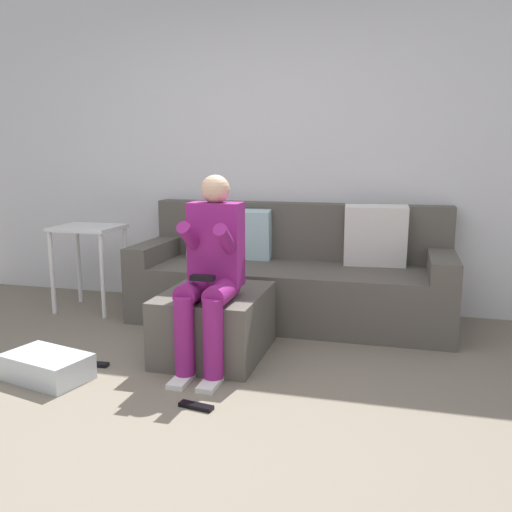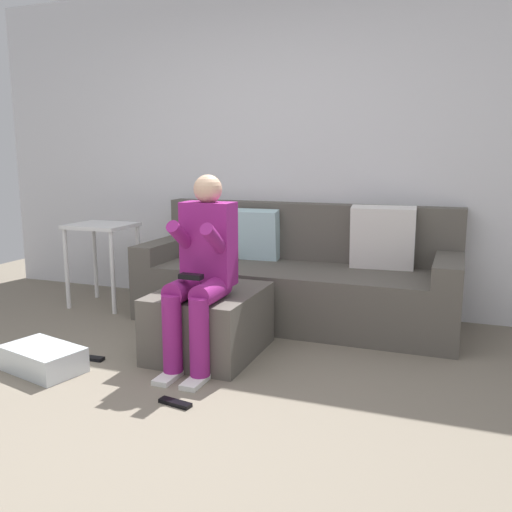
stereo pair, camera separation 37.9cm
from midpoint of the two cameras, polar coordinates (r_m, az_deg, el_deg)
The scene contains 10 objects.
ground_plane at distance 2.76m, azimuth -14.86°, elevation -17.80°, with size 7.41×7.41×0.00m, color slate.
wall_back at distance 4.70m, azimuth -0.50°, elevation 11.21°, with size 5.70×0.10×2.70m, color silver.
couch_sectional at distance 4.34m, azimuth 1.22°, elevation -2.26°, with size 2.45×0.88×0.92m.
ottoman at distance 3.59m, azimuth -7.34°, elevation -7.03°, with size 0.63×0.77×0.43m, color #59544C.
person_seated at distance 3.29m, azimuth -8.08°, elevation -1.32°, with size 0.32×0.58×1.17m.
storage_bin at distance 3.53m, azimuth -23.95°, elevation -10.56°, with size 0.49×0.30×0.15m, color silver.
side_table at distance 4.79m, azimuth -19.28°, elevation 1.36°, with size 0.52×0.45×0.71m.
remote_near_ottoman at distance 2.96m, azimuth -10.06°, elevation -15.25°, with size 0.19×0.05×0.02m, color black.
remote_by_storage_bin at distance 3.65m, azimuth -19.39°, elevation -10.67°, with size 0.17×0.05×0.02m, color black.
remote_under_side_table at distance 3.96m, azimuth -26.35°, elevation -9.48°, with size 0.18×0.04×0.02m, color black.
Camera 1 is at (1.07, -2.14, 1.29)m, focal length 38.33 mm.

